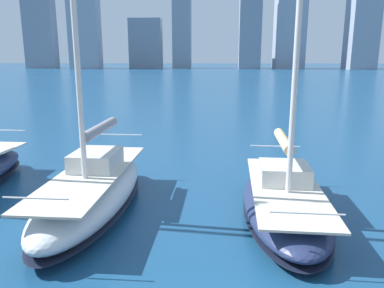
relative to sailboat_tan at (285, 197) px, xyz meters
name	(u,v)px	position (x,y,z in m)	size (l,w,h in m)	color
city_skyline	(246,22)	(-9.98, -153.47, 18.58)	(168.37, 22.49, 47.03)	#8791A0
sailboat_tan	(285,197)	(0.00, 0.00, 0.00)	(2.72, 6.96, 11.39)	navy
sailboat_grey	(93,188)	(5.89, -0.07, 0.14)	(2.41, 7.57, 12.76)	silver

